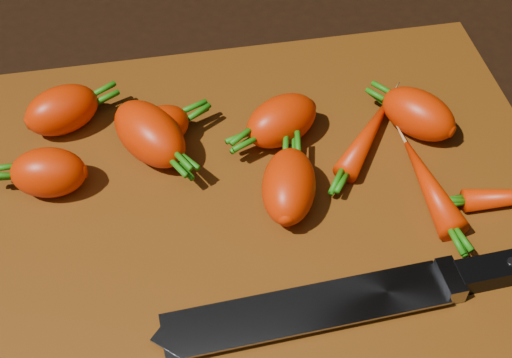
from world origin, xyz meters
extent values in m
cube|color=black|center=(0.00, 0.00, -0.01)|extent=(2.00, 2.00, 0.01)
cube|color=#613009|center=(0.00, 0.00, 0.01)|extent=(0.50, 0.40, 0.01)
ellipsoid|color=red|center=(-0.15, 0.12, 0.03)|extent=(0.08, 0.06, 0.04)
ellipsoid|color=red|center=(-0.16, 0.04, 0.03)|extent=(0.07, 0.05, 0.04)
ellipsoid|color=red|center=(-0.08, 0.07, 0.04)|extent=(0.08, 0.09, 0.05)
ellipsoid|color=red|center=(0.02, 0.00, 0.03)|extent=(0.06, 0.08, 0.04)
ellipsoid|color=red|center=(0.03, 0.07, 0.03)|extent=(0.08, 0.07, 0.04)
ellipsoid|color=red|center=(-0.07, 0.08, 0.03)|extent=(0.07, 0.06, 0.04)
ellipsoid|color=red|center=(0.15, 0.06, 0.03)|extent=(0.08, 0.08, 0.04)
ellipsoid|color=red|center=(0.11, 0.05, 0.02)|extent=(0.08, 0.09, 0.02)
ellipsoid|color=red|center=(0.14, -0.02, 0.02)|extent=(0.03, 0.10, 0.03)
cube|color=gray|center=(-0.09, -0.11, 0.02)|extent=(0.21, 0.05, 0.00)
cube|color=gray|center=(0.02, -0.11, 0.02)|extent=(0.02, 0.03, 0.02)
cube|color=black|center=(0.09, -0.11, 0.02)|extent=(0.12, 0.03, 0.02)
cylinder|color=#B2B2B7|center=(0.07, -0.11, 0.03)|extent=(0.01, 0.01, 0.00)
camera|label=1|loc=(-0.07, -0.36, 0.46)|focal=50.00mm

